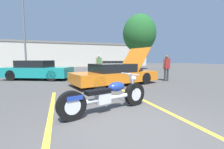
{
  "coord_description": "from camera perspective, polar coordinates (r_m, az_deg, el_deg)",
  "views": [
    {
      "loc": [
        -1.29,
        -2.42,
        1.38
      ],
      "look_at": [
        0.57,
        2.87,
        0.8
      ],
      "focal_mm": 24.0,
      "sensor_mm": 36.0,
      "label": 1
    }
  ],
  "objects": [
    {
      "name": "ground_plane",
      "position": [
        3.07,
        8.34,
        -20.89
      ],
      "size": [
        80.0,
        80.0,
        0.0
      ],
      "primitive_type": "plane",
      "color": "#514F4C"
    },
    {
      "name": "spectator_midground",
      "position": [
        9.99,
        20.1,
        3.14
      ],
      "size": [
        0.52,
        0.21,
        1.62
      ],
      "color": "#333338",
      "rests_on": "ground"
    },
    {
      "name": "parked_car_mid_row",
      "position": [
        11.33,
        -26.5,
        1.41
      ],
      "size": [
        4.71,
        3.4,
        1.29
      ],
      "rotation": [
        0.0,
        0.0,
        -0.43
      ],
      "color": "teal",
      "rests_on": "ground"
    },
    {
      "name": "parking_stripe_middle",
      "position": [
        4.96,
        13.74,
        -10.37
      ],
      "size": [
        0.12,
        5.05,
        0.01
      ],
      "primitive_type": "cube",
      "color": "yellow",
      "rests_on": "ground"
    },
    {
      "name": "far_building",
      "position": [
        29.5,
        -16.96,
        7.51
      ],
      "size": [
        32.0,
        4.2,
        4.4
      ],
      "color": "beige",
      "rests_on": "ground"
    },
    {
      "name": "parked_car_right_row",
      "position": [
        15.79,
        1.15,
        2.99
      ],
      "size": [
        4.45,
        2.87,
        1.19
      ],
      "rotation": [
        0.0,
        0.0,
        0.26
      ],
      "color": "orange",
      "rests_on": "ground"
    },
    {
      "name": "tree_background",
      "position": [
        20.28,
        10.38,
        15.06
      ],
      "size": [
        4.23,
        4.23,
        7.08
      ],
      "color": "brown",
      "rests_on": "ground"
    },
    {
      "name": "motorcycle",
      "position": [
        3.95,
        -1.81,
        -8.4
      ],
      "size": [
        2.56,
        0.99,
        0.97
      ],
      "rotation": [
        0.0,
        0.0,
        0.28
      ],
      "color": "black",
      "rests_on": "ground"
    },
    {
      "name": "light_pole",
      "position": [
        17.72,
        -30.3,
        15.99
      ],
      "size": [
        1.21,
        0.28,
        8.67
      ],
      "color": "slate",
      "rests_on": "ground"
    },
    {
      "name": "parking_stripe_foreground",
      "position": [
        4.22,
        -22.24,
        -13.58
      ],
      "size": [
        0.12,
        5.05,
        0.01
      ],
      "primitive_type": "cube",
      "color": "yellow",
      "rests_on": "ground"
    },
    {
      "name": "spectator_by_show_car",
      "position": [
        11.96,
        -4.98,
        4.13
      ],
      "size": [
        0.52,
        0.22,
        1.7
      ],
      "color": "#38476B",
      "rests_on": "ground"
    },
    {
      "name": "show_car_hood_open",
      "position": [
        8.13,
        1.29,
        0.13
      ],
      "size": [
        4.95,
        2.9,
        2.04
      ],
      "rotation": [
        0.0,
        0.0,
        0.23
      ],
      "color": "orange",
      "rests_on": "ground"
    }
  ]
}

